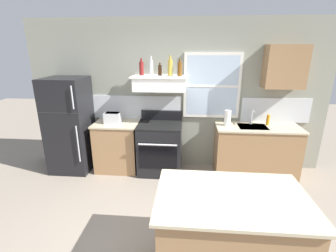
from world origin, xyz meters
The scene contains 18 objects.
ground_plane centered at (0.00, 0.00, 0.00)m, with size 16.00×16.00×0.00m, color gray.
back_wall centered at (0.03, 2.23, 1.35)m, with size 5.40×0.11×2.70m.
refrigerator centered at (-1.90, 1.84, 0.86)m, with size 0.70×0.72×1.71m.
counter_left_of_stove centered at (-1.05, 1.90, 0.46)m, with size 0.79×0.63×0.91m.
toaster centered at (-1.10, 1.88, 1.01)m, with size 0.30×0.20×0.19m.
stove_range centered at (-0.25, 1.86, 0.46)m, with size 0.76×0.69×1.09m.
range_hood_shelf centered at (-0.25, 1.96, 1.62)m, with size 0.96×0.52×0.24m.
bottle_red_label_wine centered at (-0.58, 2.01, 1.86)m, with size 0.07×0.07×0.28m.
bottle_clear_tall centered at (-0.41, 2.01, 1.88)m, with size 0.06×0.06×0.32m.
bottle_brown_stout centered at (-0.26, 2.01, 1.83)m, with size 0.06×0.06×0.21m.
bottle_champagne_gold_foil centered at (-0.08, 1.96, 1.88)m, with size 0.08×0.08×0.33m.
bottle_amber_wine centered at (0.08, 1.92, 1.86)m, with size 0.07×0.07×0.28m.
counter_right_with_sink centered at (1.45, 1.90, 0.46)m, with size 1.43×0.63×0.91m.
sink_faucet centered at (1.35, 2.00, 1.08)m, with size 0.03×0.17×0.28m.
paper_towel_roll centered at (0.92, 1.90, 1.04)m, with size 0.11×0.11×0.27m, color white.
dish_soap_bottle centered at (1.63, 2.00, 1.00)m, with size 0.06×0.06×0.18m, color orange.
kitchen_island centered at (0.67, -0.22, 0.46)m, with size 1.40×0.90×0.91m.
upper_cabinet_right centered at (1.80, 2.04, 1.90)m, with size 0.64×0.32×0.70m.
Camera 1 is at (0.24, -2.18, 2.20)m, focal length 25.91 mm.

